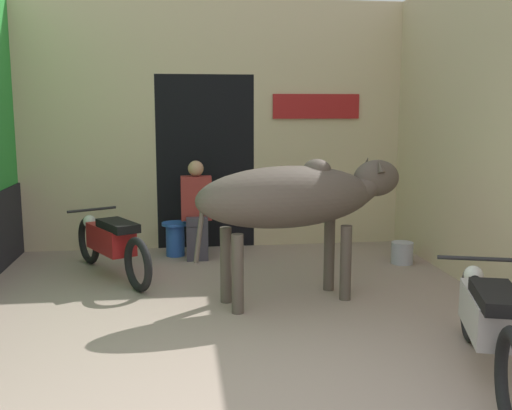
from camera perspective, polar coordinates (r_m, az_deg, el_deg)
wall_back_with_doorway at (r=8.19m, az=-4.43°, el=6.19°), size 5.02×0.93×3.24m
wall_right_with_door at (r=6.26m, az=22.08°, el=6.30°), size 0.22×4.77×3.24m
cow at (r=5.68m, az=3.85°, el=0.69°), size 2.16×1.02×1.37m
motorcycle_near at (r=4.44m, az=21.29°, el=-10.17°), size 0.77×1.88×0.72m
motorcycle_far at (r=6.77m, az=-13.64°, el=-3.43°), size 1.02×1.74×0.69m
shopkeeper_seated at (r=7.39m, az=-5.69°, el=-0.26°), size 0.37×0.33×1.21m
plastic_stool at (r=7.61m, az=-7.70°, el=-3.12°), size 0.33×0.33×0.43m
bucket at (r=7.40m, az=13.74°, el=-4.45°), size 0.26×0.26×0.26m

